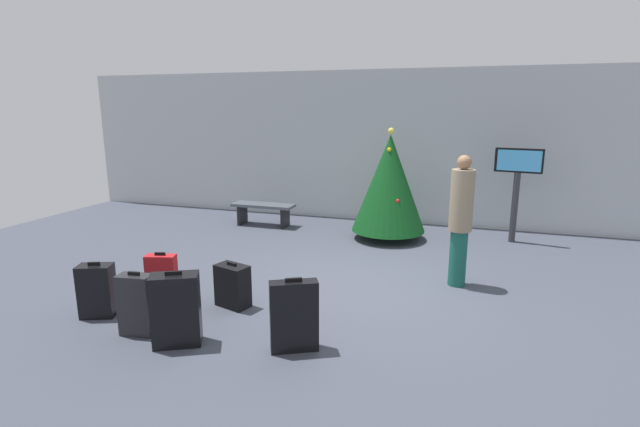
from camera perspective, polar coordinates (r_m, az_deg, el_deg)
ground_plane at (r=6.87m, az=4.64°, el=-8.75°), size 16.00×16.00×0.00m
back_wall at (r=10.50m, az=10.09°, el=7.92°), size 16.00×0.20×3.33m
holiday_tree at (r=9.08m, az=8.46°, el=3.68°), size 1.42×1.42×2.15m
flight_info_kiosk at (r=9.49m, az=22.93°, el=4.03°), size 0.85×0.23×1.79m
waiting_bench at (r=10.24m, az=-6.94°, el=0.49°), size 1.36×0.44×0.48m
traveller_0 at (r=6.88m, az=16.78°, el=-0.49°), size 0.37×0.37×1.89m
suitcase_0 at (r=5.74m, az=-21.47°, el=-10.31°), size 0.40×0.25×0.75m
suitcase_1 at (r=5.35m, az=-17.16°, el=-11.18°), size 0.57×0.47×0.84m
suitcase_2 at (r=6.60m, az=-18.73°, el=-7.43°), size 0.42×0.27×0.67m
suitcase_3 at (r=5.02m, az=-3.19°, el=-12.39°), size 0.53×0.38×0.81m
suitcase_4 at (r=6.19m, az=-10.61°, el=-8.66°), size 0.49×0.37×0.59m
suitcase_5 at (r=6.41m, az=-25.57°, el=-8.50°), size 0.46×0.37×0.70m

